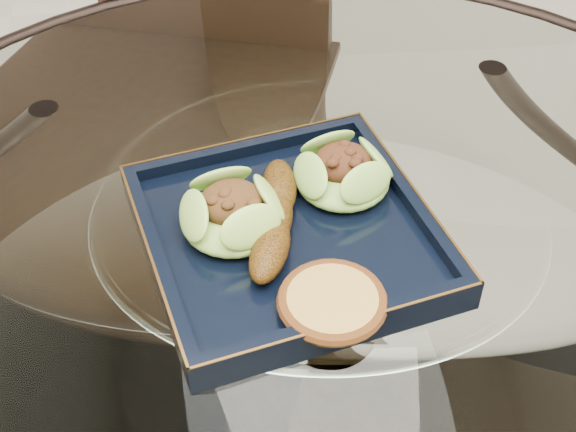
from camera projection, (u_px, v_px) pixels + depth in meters
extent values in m
cylinder|color=white|center=(317.00, 248.00, 0.79)|extent=(1.10, 1.10, 0.01)
torus|color=black|center=(317.00, 248.00, 0.79)|extent=(1.13, 1.13, 0.02)
cylinder|color=black|center=(450.00, 271.00, 1.29)|extent=(0.04, 0.04, 0.75)
cylinder|color=black|center=(97.00, 313.00, 1.22)|extent=(0.04, 0.04, 0.75)
cube|color=black|center=(196.00, 232.00, 1.29)|extent=(0.48, 0.48, 0.04)
cube|color=black|center=(216.00, 48.00, 1.24)|extent=(0.34, 0.15, 0.41)
cylinder|color=black|center=(87.00, 375.00, 1.35)|extent=(0.03, 0.03, 0.40)
cylinder|color=black|center=(272.00, 410.00, 1.30)|extent=(0.03, 0.03, 0.40)
cylinder|color=black|center=(151.00, 243.00, 1.58)|extent=(0.03, 0.03, 0.40)
cylinder|color=black|center=(310.00, 269.00, 1.53)|extent=(0.03, 0.03, 0.40)
cube|color=black|center=(288.00, 238.00, 0.78)|extent=(0.32, 0.32, 0.02)
ellipsoid|color=#5A952B|center=(233.00, 215.00, 0.76)|extent=(0.11, 0.11, 0.04)
ellipsoid|color=#558E29|center=(343.00, 175.00, 0.81)|extent=(0.10, 0.10, 0.03)
ellipsoid|color=#583409|center=(275.00, 218.00, 0.76)|extent=(0.07, 0.16, 0.03)
cylinder|color=gold|center=(332.00, 303.00, 0.70)|extent=(0.10, 0.10, 0.02)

